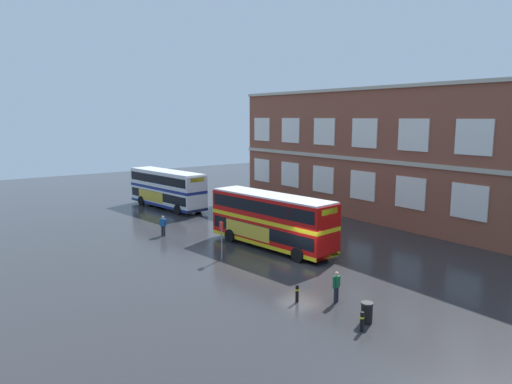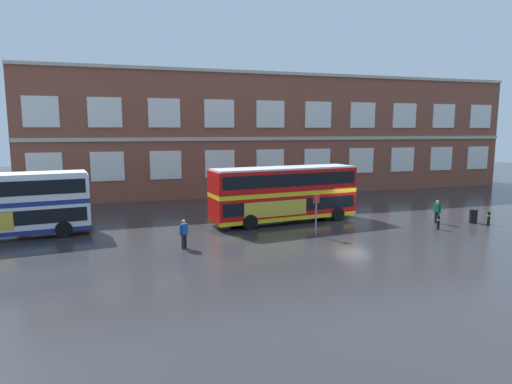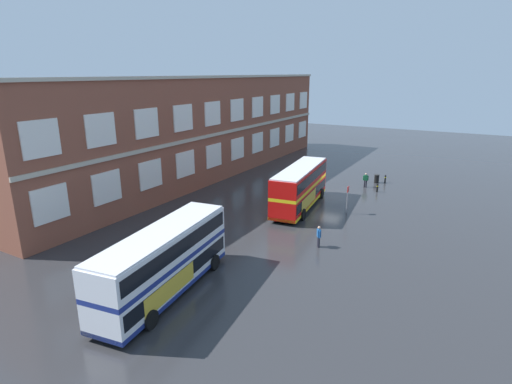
% 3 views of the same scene
% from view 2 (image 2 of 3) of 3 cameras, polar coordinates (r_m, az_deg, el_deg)
% --- Properties ---
extents(ground_plane, '(120.00, 120.00, 0.00)m').
position_cam_2_polar(ground_plane, '(34.81, 10.96, -3.19)').
color(ground_plane, '#2B2B2D').
extents(brick_terminal_building, '(52.74, 8.19, 12.55)m').
position_cam_2_polar(brick_terminal_building, '(49.13, 3.29, 7.42)').
color(brick_terminal_building, brown).
rests_on(brick_terminal_building, ground).
extents(double_decker_middle, '(11.23, 3.91, 4.07)m').
position_cam_2_polar(double_decker_middle, '(31.93, 3.75, -0.16)').
color(double_decker_middle, red).
rests_on(double_decker_middle, ground).
extents(waiting_passenger, '(0.33, 0.64, 1.70)m').
position_cam_2_polar(waiting_passenger, '(34.23, 22.71, -2.29)').
color(waiting_passenger, black).
rests_on(waiting_passenger, ground).
extents(second_passenger, '(0.58, 0.45, 1.70)m').
position_cam_2_polar(second_passenger, '(25.30, -9.46, -5.28)').
color(second_passenger, black).
rests_on(second_passenger, ground).
extents(bus_stand_flag, '(0.44, 0.10, 2.70)m').
position_cam_2_polar(bus_stand_flag, '(27.94, 7.92, -2.50)').
color(bus_stand_flag, slate).
rests_on(bus_stand_flag, ground).
extents(station_litter_bin, '(0.60, 0.60, 1.03)m').
position_cam_2_polar(station_litter_bin, '(35.59, 26.67, -2.82)').
color(station_litter_bin, black).
rests_on(station_litter_bin, ground).
extents(safety_bollard_west, '(0.19, 0.19, 0.95)m').
position_cam_2_polar(safety_bollard_west, '(35.31, 28.27, -3.05)').
color(safety_bollard_west, black).
rests_on(safety_bollard_west, ground).
extents(safety_bollard_east, '(0.19, 0.19, 0.95)m').
position_cam_2_polar(safety_bollard_east, '(32.26, 22.85, -3.70)').
color(safety_bollard_east, black).
rests_on(safety_bollard_east, ground).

